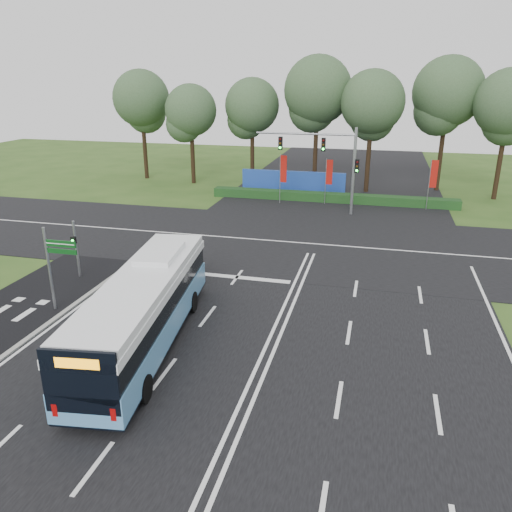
# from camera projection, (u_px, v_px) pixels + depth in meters

# --- Properties ---
(ground) EXTENTS (120.00, 120.00, 0.00)m
(ground) POSITION_uv_depth(u_px,v_px,m) (276.00, 325.00, 22.82)
(ground) COLOR #2D4D19
(ground) RESTS_ON ground
(road_main) EXTENTS (20.00, 120.00, 0.04)m
(road_main) POSITION_uv_depth(u_px,v_px,m) (276.00, 324.00, 22.81)
(road_main) COLOR black
(road_main) RESTS_ON ground
(road_cross) EXTENTS (120.00, 14.00, 0.05)m
(road_cross) POSITION_uv_depth(u_px,v_px,m) (312.00, 244.00, 33.77)
(road_cross) COLOR black
(road_cross) RESTS_ON ground
(kerb_strip) EXTENTS (0.25, 18.00, 0.12)m
(kerb_strip) POSITION_uv_depth(u_px,v_px,m) (42.00, 329.00, 22.36)
(kerb_strip) COLOR gray
(kerb_strip) RESTS_ON ground
(city_bus) EXTENTS (3.97, 12.06, 3.40)m
(city_bus) POSITION_uv_depth(u_px,v_px,m) (145.00, 309.00, 20.49)
(city_bus) COLOR #538EC1
(city_bus) RESTS_ON ground
(pedestrian_signal) EXTENTS (0.27, 0.41, 3.31)m
(pedestrian_signal) POSITION_uv_depth(u_px,v_px,m) (76.00, 247.00, 27.60)
(pedestrian_signal) COLOR gray
(pedestrian_signal) RESTS_ON ground
(street_sign) EXTENTS (1.63, 0.13, 4.19)m
(street_sign) POSITION_uv_depth(u_px,v_px,m) (54.00, 260.00, 23.33)
(street_sign) COLOR gray
(street_sign) RESTS_ON ground
(banner_flag_left) EXTENTS (0.64, 0.20, 4.38)m
(banner_flag_left) POSITION_uv_depth(u_px,v_px,m) (283.00, 172.00, 43.63)
(banner_flag_left) COLOR gray
(banner_flag_left) RESTS_ON ground
(banner_flag_mid) EXTENTS (0.60, 0.09, 4.03)m
(banner_flag_mid) POSITION_uv_depth(u_px,v_px,m) (328.00, 175.00, 43.50)
(banner_flag_mid) COLOR gray
(banner_flag_mid) RESTS_ON ground
(banner_flag_right) EXTENTS (0.63, 0.16, 4.31)m
(banner_flag_right) POSITION_uv_depth(u_px,v_px,m) (433.00, 177.00, 41.61)
(banner_flag_right) COLOR gray
(banner_flag_right) RESTS_ON ground
(traffic_light_gantry) EXTENTS (8.41, 0.28, 7.00)m
(traffic_light_gantry) POSITION_uv_depth(u_px,v_px,m) (332.00, 157.00, 39.91)
(traffic_light_gantry) COLOR gray
(traffic_light_gantry) RESTS_ON ground
(hedge) EXTENTS (22.00, 1.20, 0.80)m
(hedge) POSITION_uv_depth(u_px,v_px,m) (332.00, 198.00, 45.05)
(hedge) COLOR #153B17
(hedge) RESTS_ON ground
(blue_hoarding) EXTENTS (10.00, 0.30, 2.20)m
(blue_hoarding) POSITION_uv_depth(u_px,v_px,m) (293.00, 182.00, 48.01)
(blue_hoarding) COLOR #1C409B
(blue_hoarding) RESTS_ON ground
(eucalyptus_row) EXTENTS (41.71, 8.90, 12.80)m
(eucalyptus_row) POSITION_uv_depth(u_px,v_px,m) (325.00, 99.00, 48.26)
(eucalyptus_row) COLOR black
(eucalyptus_row) RESTS_ON ground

